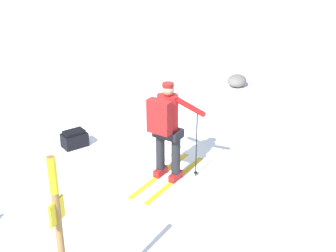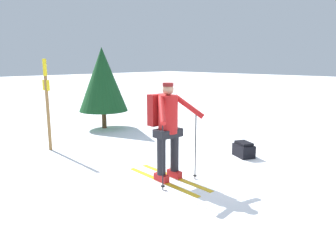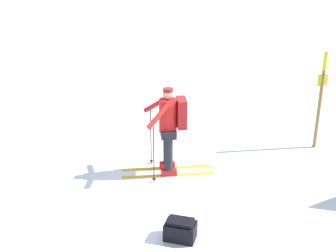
{
  "view_description": "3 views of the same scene",
  "coord_description": "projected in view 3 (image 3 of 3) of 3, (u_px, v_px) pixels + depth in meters",
  "views": [
    {
      "loc": [
        6.11,
        4.03,
        4.09
      ],
      "look_at": [
        -0.01,
        0.76,
        0.96
      ],
      "focal_mm": 50.0,
      "sensor_mm": 36.0,
      "label": 1
    },
    {
      "loc": [
        -3.88,
        4.66,
        2.07
      ],
      "look_at": [
        -0.01,
        0.76,
        0.96
      ],
      "focal_mm": 35.0,
      "sensor_mm": 36.0,
      "label": 2
    },
    {
      "loc": [
        -1.42,
        -7.18,
        4.3
      ],
      "look_at": [
        -0.01,
        0.76,
        0.96
      ],
      "focal_mm": 50.0,
      "sensor_mm": 36.0,
      "label": 3
    }
  ],
  "objects": [
    {
      "name": "ground_plane",
      "position": [
        176.0,
        191.0,
        8.41
      ],
      "size": [
        80.0,
        80.0,
        0.0
      ],
      "primitive_type": "plane",
      "color": "white"
    },
    {
      "name": "dropped_backpack",
      "position": [
        180.0,
        230.0,
        7.05
      ],
      "size": [
        0.55,
        0.48,
        0.33
      ],
      "color": "black",
      "rests_on": "ground_plane"
    },
    {
      "name": "trail_marker",
      "position": [
        321.0,
        93.0,
        9.68
      ],
      "size": [
        0.24,
        0.08,
        2.1
      ],
      "color": "olive",
      "rests_on": "ground_plane"
    },
    {
      "name": "skier",
      "position": [
        170.0,
        125.0,
        8.72
      ],
      "size": [
        1.82,
        0.99,
        1.7
      ],
      "color": "gold",
      "rests_on": "ground_plane"
    }
  ]
}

